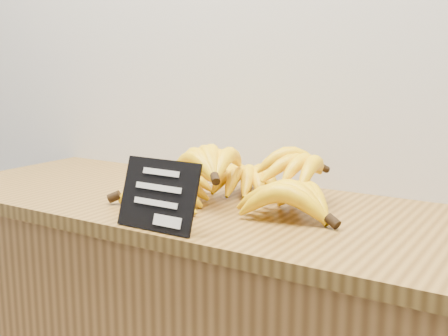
% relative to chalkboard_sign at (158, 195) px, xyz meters
% --- Properties ---
extents(counter_top, '(1.54, 0.54, 0.03)m').
position_rel_chalkboard_sign_xyz_m(counter_top, '(0.03, 0.23, -0.08)').
color(counter_top, olive).
rests_on(counter_top, counter).
extents(chalkboard_sign, '(0.17, 0.05, 0.13)m').
position_rel_chalkboard_sign_xyz_m(chalkboard_sign, '(0.00, 0.00, 0.00)').
color(chalkboard_sign, black).
rests_on(chalkboard_sign, counter_top).
extents(banana_pile, '(0.53, 0.37, 0.12)m').
position_rel_chalkboard_sign_xyz_m(banana_pile, '(0.01, 0.23, -0.02)').
color(banana_pile, yellow).
rests_on(banana_pile, counter_top).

